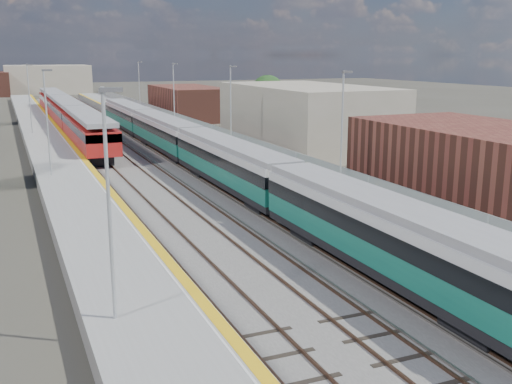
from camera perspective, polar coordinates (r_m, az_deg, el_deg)
ground at (r=62.66m, az=-10.64°, el=4.02°), size 320.00×320.00×0.00m
ballast_bed at (r=64.67m, az=-13.07°, el=4.20°), size 10.50×155.00×0.06m
tracks at (r=66.39m, az=-12.82°, el=4.50°), size 8.96×160.00×0.17m
platform_right at (r=66.26m, az=-6.65°, el=5.10°), size 4.70×155.00×8.52m
platform_left at (r=63.81m, az=-19.12°, el=4.16°), size 4.30×155.00×8.52m
green_train at (r=50.77m, az=-6.03°, el=4.49°), size 2.67×74.36×2.94m
red_train at (r=81.30m, az=-17.62°, el=7.23°), size 3.01×60.94×3.80m
tree_d at (r=87.44m, az=1.12°, el=9.47°), size 4.93×4.93×6.68m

